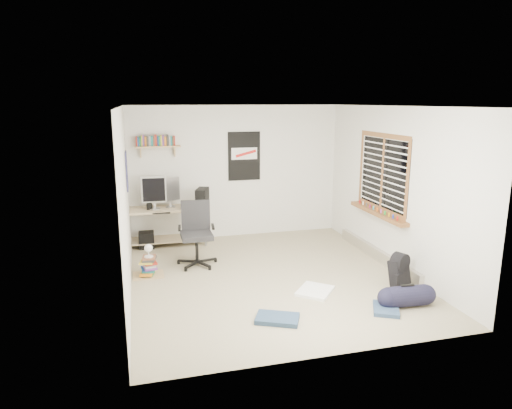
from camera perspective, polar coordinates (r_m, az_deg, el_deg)
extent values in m
cube|color=gray|center=(6.92, 1.66, -9.04)|extent=(4.00, 4.50, 0.01)
cube|color=white|center=(6.42, 1.81, 12.23)|extent=(4.00, 4.50, 0.01)
cube|color=silver|center=(8.71, -2.47, 4.08)|extent=(4.00, 0.01, 2.50)
cube|color=silver|center=(6.30, -16.04, 0.21)|extent=(0.01, 4.50, 2.50)
cube|color=silver|center=(7.37, 16.87, 1.94)|extent=(0.01, 4.50, 2.50)
cube|color=tan|center=(8.46, -11.06, -2.53)|extent=(1.58, 1.15, 0.66)
cube|color=#B6B5BB|center=(8.24, -12.62, 0.78)|extent=(0.43, 0.12, 0.47)
cube|color=#A3A3A8|center=(8.35, -10.67, 0.84)|extent=(0.38, 0.26, 0.42)
cube|color=black|center=(8.16, -6.72, 0.62)|extent=(0.30, 0.42, 0.40)
cube|color=black|center=(8.13, -12.12, -0.99)|extent=(0.43, 0.20, 0.02)
cube|color=black|center=(8.27, -13.17, -0.29)|extent=(0.10, 0.10, 0.16)
cube|color=black|center=(8.14, -9.03, -0.25)|extent=(0.10, 0.10, 0.18)
cube|color=#252427|center=(7.29, -7.45, -3.88)|extent=(0.74, 0.74, 1.03)
cube|color=tan|center=(8.34, -12.19, 7.10)|extent=(0.80, 0.22, 0.24)
cube|color=black|center=(8.68, -1.48, 6.06)|extent=(0.62, 0.03, 0.92)
cube|color=navy|center=(7.44, -15.86, 4.05)|extent=(0.02, 0.42, 0.60)
cube|color=brown|center=(7.56, 15.44, 3.83)|extent=(0.10, 1.50, 1.26)
cube|color=#B7B2A8|center=(7.88, 14.88, -5.97)|extent=(0.08, 2.50, 0.18)
cube|color=black|center=(6.84, 17.46, -8.07)|extent=(0.34, 0.32, 0.37)
cylinder|color=black|center=(6.24, 18.33, -10.78)|extent=(0.28, 0.28, 0.53)
cube|color=white|center=(6.43, 7.38, -10.68)|extent=(0.64, 0.65, 0.04)
cube|color=navy|center=(5.62, 2.69, -14.06)|extent=(0.60, 0.51, 0.06)
cube|color=navy|center=(6.08, 15.94, -12.45)|extent=(0.46, 0.50, 0.05)
cube|color=brown|center=(7.09, -13.35, -7.50)|extent=(0.54, 0.49, 0.30)
cube|color=white|center=(7.00, -13.28, -5.78)|extent=(0.16, 0.24, 0.22)
cube|color=black|center=(8.41, -13.52, -4.36)|extent=(0.27, 0.27, 0.30)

